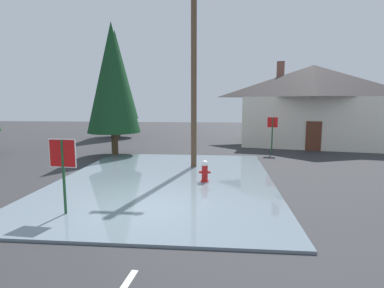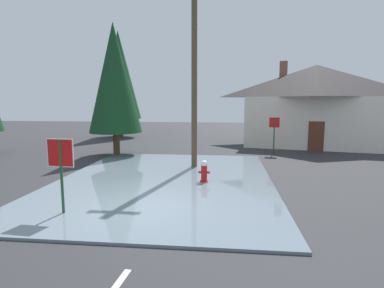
% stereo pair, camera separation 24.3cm
% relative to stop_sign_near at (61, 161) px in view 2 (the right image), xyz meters
% --- Properties ---
extents(ground_plane, '(80.00, 80.00, 0.10)m').
position_rel_stop_sign_near_xyz_m(ground_plane, '(2.26, 0.74, -1.70)').
color(ground_plane, '#2D2D30').
extents(flood_puddle, '(8.90, 12.15, 0.08)m').
position_rel_stop_sign_near_xyz_m(flood_puddle, '(2.23, 4.31, -1.61)').
color(flood_puddle, slate).
rests_on(flood_puddle, ground).
extents(lane_stop_bar, '(3.02, 0.46, 0.01)m').
position_rel_stop_sign_near_xyz_m(lane_stop_bar, '(3.14, -0.27, -1.65)').
color(lane_stop_bar, silver).
rests_on(lane_stop_bar, ground).
extents(stop_sign_near, '(0.83, 0.09, 2.30)m').
position_rel_stop_sign_near_xyz_m(stop_sign_near, '(0.00, 0.00, 0.00)').
color(stop_sign_near, '#1E4C28').
rests_on(stop_sign_near, ground).
extents(fire_hydrant, '(0.48, 0.41, 0.95)m').
position_rel_stop_sign_near_xyz_m(fire_hydrant, '(3.89, 4.13, -1.18)').
color(fire_hydrant, red).
rests_on(fire_hydrant, ground).
extents(utility_pole, '(1.60, 0.28, 9.99)m').
position_rel_stop_sign_near_xyz_m(utility_pole, '(3.19, 7.00, 3.53)').
color(utility_pole, brown).
rests_on(utility_pole, ground).
extents(stop_sign_far, '(0.67, 0.14, 2.36)m').
position_rel_stop_sign_near_xyz_m(stop_sign_far, '(7.79, 11.74, 0.02)').
color(stop_sign_far, '#1E4C28').
rests_on(stop_sign_far, ground).
extents(house, '(11.63, 8.70, 6.50)m').
position_rel_stop_sign_near_xyz_m(house, '(11.42, 16.35, 1.48)').
color(house, silver).
rests_on(house, ground).
extents(pine_tree_tall_left, '(3.21, 3.21, 8.02)m').
position_rel_stop_sign_near_xyz_m(pine_tree_tall_left, '(-2.01, 10.26, 3.07)').
color(pine_tree_tall_left, '#4C3823').
rests_on(pine_tree_tall_left, ground).
extents(pine_tree_short_left, '(3.86, 3.86, 9.64)m').
position_rel_stop_sign_near_xyz_m(pine_tree_short_left, '(-5.04, 19.90, 4.02)').
color(pine_tree_short_left, '#4C3823').
rests_on(pine_tree_short_left, ground).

